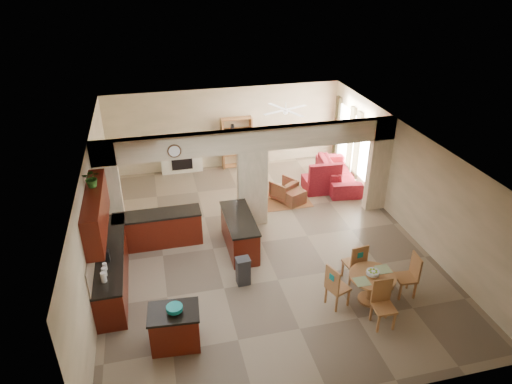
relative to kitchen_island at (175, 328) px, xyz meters
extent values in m
plane|color=#7C6C56|center=(2.47, 3.01, -0.42)|extent=(10.00, 10.00, 0.00)
plane|color=white|center=(2.47, 3.01, 2.38)|extent=(10.00, 10.00, 0.00)
plane|color=beige|center=(2.47, 8.01, 0.98)|extent=(8.00, 0.00, 8.00)
plane|color=beige|center=(2.47, -1.99, 0.98)|extent=(8.00, 0.00, 8.00)
plane|color=beige|center=(-1.53, 3.01, 0.98)|extent=(0.00, 10.00, 10.00)
plane|color=beige|center=(6.47, 3.01, 0.98)|extent=(0.00, 10.00, 10.00)
cube|color=beige|center=(-1.23, 4.01, 0.98)|extent=(0.60, 0.25, 2.80)
cube|color=beige|center=(2.47, 4.01, 0.68)|extent=(0.80, 0.25, 2.20)
cube|color=beige|center=(6.17, 4.01, 0.98)|extent=(0.60, 0.25, 2.80)
cube|color=beige|center=(2.47, 4.01, 2.08)|extent=(8.00, 0.25, 0.60)
cube|color=#451108|center=(-1.23, 2.21, 0.01)|extent=(0.60, 3.20, 0.86)
cube|color=black|center=(-1.23, 2.21, 0.46)|extent=(0.62, 3.22, 0.05)
cube|color=tan|center=(-1.51, 2.21, 0.78)|extent=(0.02, 3.20, 0.55)
cube|color=#451108|center=(-0.13, 3.58, 0.01)|extent=(2.20, 0.60, 0.86)
cube|color=black|center=(-0.13, 3.58, 0.46)|extent=(2.22, 0.62, 0.05)
cube|color=#451108|center=(-1.35, 2.21, 1.50)|extent=(0.35, 2.40, 0.90)
cube|color=#451108|center=(1.87, 2.91, 0.01)|extent=(0.65, 1.80, 0.86)
cube|color=black|center=(1.87, 2.91, 0.46)|extent=(0.70, 1.85, 0.05)
cube|color=silver|center=(1.87, 2.06, 0.00)|extent=(0.58, 0.04, 0.70)
cylinder|color=#53331B|center=(0.47, 3.86, 2.03)|extent=(0.34, 0.03, 0.34)
cube|color=#955B36|center=(3.67, 5.11, -0.42)|extent=(1.60, 1.30, 0.01)
cube|color=beige|center=(0.87, 7.85, 0.13)|extent=(1.40, 0.28, 1.10)
cube|color=black|center=(0.87, 7.71, 0.08)|extent=(0.70, 0.04, 0.70)
cube|color=beige|center=(0.87, 7.83, 0.73)|extent=(1.60, 0.35, 0.10)
cube|color=#A36438|center=(2.82, 7.83, 0.48)|extent=(1.00, 0.32, 1.80)
cube|color=white|center=(6.44, 5.31, 0.78)|extent=(0.02, 0.90, 1.90)
cube|color=white|center=(6.44, 7.01, 0.78)|extent=(0.02, 0.90, 1.90)
cube|color=white|center=(6.44, 6.16, 0.63)|extent=(0.02, 0.70, 2.10)
cube|color=#45261B|center=(6.40, 4.71, 0.78)|extent=(0.10, 0.28, 2.30)
cube|color=#45261B|center=(6.40, 5.91, 0.78)|extent=(0.10, 0.28, 2.30)
cube|color=#45261B|center=(6.40, 6.41, 0.78)|extent=(0.10, 0.28, 2.30)
cube|color=#45261B|center=(6.40, 7.61, 0.78)|extent=(0.10, 0.28, 2.30)
cylinder|color=white|center=(3.97, 6.01, 2.14)|extent=(1.00, 1.00, 0.10)
cube|color=#451108|center=(0.00, 0.00, -0.03)|extent=(0.97, 0.71, 0.79)
cube|color=black|center=(0.00, 0.00, 0.39)|extent=(1.02, 0.77, 0.05)
cylinder|color=teal|center=(0.03, -0.04, 0.49)|extent=(0.31, 0.31, 0.15)
cube|color=#2D2D2F|center=(1.66, 1.49, -0.11)|extent=(0.31, 0.27, 0.63)
cylinder|color=#A36438|center=(4.23, 0.27, 0.24)|extent=(1.00, 1.00, 0.04)
cylinder|color=#A36438|center=(4.23, 0.27, -0.08)|extent=(0.15, 0.15, 0.64)
cylinder|color=#A36438|center=(4.23, 0.27, -0.39)|extent=(0.51, 0.51, 0.05)
cylinder|color=#76A623|center=(4.21, 0.25, 0.33)|extent=(0.27, 0.27, 0.15)
imported|color=maroon|center=(5.77, 5.79, -0.06)|extent=(2.59, 1.30, 0.72)
cube|color=maroon|center=(5.03, 5.44, -0.21)|extent=(1.08, 0.90, 0.42)
imported|color=maroon|center=(3.73, 5.17, -0.11)|extent=(0.93, 0.94, 0.63)
cube|color=maroon|center=(3.92, 4.84, -0.20)|extent=(0.79, 0.79, 0.43)
imported|color=#144412|center=(-1.35, 2.51, 2.15)|extent=(0.38, 0.33, 0.41)
cube|color=#A36438|center=(4.16, 1.04, 0.03)|extent=(0.47, 0.47, 0.05)
cube|color=#A36438|center=(4.31, 1.23, -0.20)|extent=(0.04, 0.04, 0.44)
cube|color=#A36438|center=(3.98, 1.19, -0.20)|extent=(0.04, 0.04, 0.44)
cube|color=#A36438|center=(4.35, 0.89, -0.20)|extent=(0.04, 0.04, 0.44)
cube|color=#A36438|center=(4.02, 0.85, -0.20)|extent=(0.04, 0.04, 0.44)
cube|color=#A36438|center=(4.19, 0.85, 0.33)|extent=(0.42, 0.09, 0.55)
cube|color=teal|center=(4.19, 0.83, 0.40)|extent=(0.14, 0.03, 0.14)
cube|color=#A36438|center=(5.05, 0.28, 0.03)|extent=(0.45, 0.45, 0.05)
cube|color=#A36438|center=(4.89, 0.46, -0.20)|extent=(0.04, 0.04, 0.44)
cube|color=#A36438|center=(4.87, 0.12, -0.20)|extent=(0.04, 0.04, 0.44)
cube|color=#A36438|center=(5.23, 0.44, -0.20)|extent=(0.04, 0.04, 0.44)
cube|color=#A36438|center=(5.21, 0.10, -0.20)|extent=(0.04, 0.04, 0.44)
cube|color=#A36438|center=(5.24, 0.26, 0.33)|extent=(0.07, 0.42, 0.55)
cube|color=teal|center=(5.26, 0.26, 0.40)|extent=(0.02, 0.14, 0.14)
cube|color=#A36438|center=(4.13, -0.48, 0.03)|extent=(0.44, 0.44, 0.05)
cube|color=#A36438|center=(3.96, -0.64, -0.20)|extent=(0.04, 0.04, 0.44)
cube|color=#A36438|center=(4.30, -0.65, -0.20)|extent=(0.04, 0.04, 0.44)
cube|color=#A36438|center=(3.97, -0.30, -0.20)|extent=(0.04, 0.04, 0.44)
cube|color=#A36438|center=(4.31, -0.32, -0.20)|extent=(0.04, 0.04, 0.44)
cube|color=#A36438|center=(4.14, -0.29, 0.33)|extent=(0.42, 0.06, 0.55)
cube|color=teal|center=(4.14, -0.26, 0.40)|extent=(0.14, 0.02, 0.14)
cube|color=#A36438|center=(3.48, 0.32, 0.03)|extent=(0.54, 0.54, 0.05)
cube|color=#A36438|center=(3.69, 0.22, -0.20)|extent=(0.04, 0.04, 0.44)
cube|color=#A36438|center=(3.58, 0.54, -0.20)|extent=(0.04, 0.04, 0.44)
cube|color=#A36438|center=(3.37, 0.10, -0.20)|extent=(0.04, 0.04, 0.44)
cube|color=#A36438|center=(3.26, 0.42, -0.20)|extent=(0.04, 0.04, 0.44)
cube|color=#A36438|center=(3.30, 0.26, 0.33)|extent=(0.18, 0.41, 0.55)
cube|color=teal|center=(3.27, 0.25, 0.40)|extent=(0.06, 0.14, 0.14)
camera|label=1|loc=(-0.02, -6.67, 6.40)|focal=32.00mm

